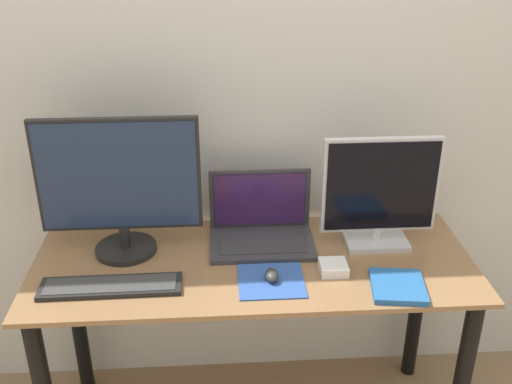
% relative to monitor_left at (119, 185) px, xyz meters
% --- Properties ---
extents(wall_back, '(7.00, 0.05, 2.50)m').
position_rel_monitor_left_xyz_m(wall_back, '(0.45, 0.28, 0.22)').
color(wall_back, silver).
rests_on(wall_back, ground_plane).
extents(desk, '(1.54, 0.62, 0.77)m').
position_rel_monitor_left_xyz_m(desk, '(0.45, -0.10, -0.42)').
color(desk, olive).
rests_on(desk, ground_plane).
extents(monitor_left, '(0.56, 0.22, 0.50)m').
position_rel_monitor_left_xyz_m(monitor_left, '(0.00, 0.00, 0.00)').
color(monitor_left, black).
rests_on(monitor_left, desk).
extents(monitor_right, '(0.42, 0.16, 0.41)m').
position_rel_monitor_left_xyz_m(monitor_right, '(0.91, 0.00, -0.06)').
color(monitor_right, silver).
rests_on(monitor_right, desk).
extents(laptop, '(0.38, 0.25, 0.25)m').
position_rel_monitor_left_xyz_m(laptop, '(0.49, 0.05, -0.20)').
color(laptop, '#333338').
rests_on(laptop, desk).
extents(keyboard, '(0.46, 0.12, 0.02)m').
position_rel_monitor_left_xyz_m(keyboard, '(-0.02, -0.24, -0.25)').
color(keyboard, black).
rests_on(keyboard, desk).
extents(mousepad, '(0.22, 0.21, 0.00)m').
position_rel_monitor_left_xyz_m(mousepad, '(0.50, -0.23, -0.26)').
color(mousepad, '#2D519E').
rests_on(mousepad, desk).
extents(mouse, '(0.04, 0.07, 0.04)m').
position_rel_monitor_left_xyz_m(mouse, '(0.51, -0.23, -0.24)').
color(mouse, '#333333').
rests_on(mouse, mousepad).
extents(book, '(0.19, 0.21, 0.02)m').
position_rel_monitor_left_xyz_m(book, '(0.91, -0.30, -0.25)').
color(book, '#235B9E').
rests_on(book, desk).
extents(power_brick, '(0.09, 0.09, 0.03)m').
position_rel_monitor_left_xyz_m(power_brick, '(0.72, -0.19, -0.24)').
color(power_brick, white).
rests_on(power_brick, desk).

